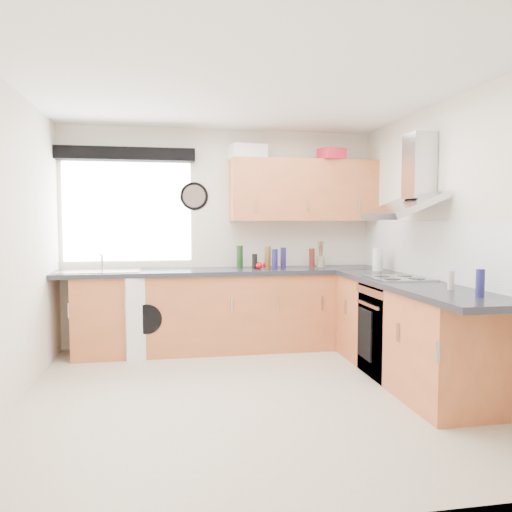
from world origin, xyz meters
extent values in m
plane|color=beige|center=(0.00, 0.00, 0.00)|extent=(3.60, 3.60, 0.00)
cube|color=white|center=(0.00, 0.00, 2.50)|extent=(3.60, 3.60, 0.02)
cube|color=silver|center=(0.00, 1.80, 1.25)|extent=(3.60, 0.02, 2.50)
cube|color=silver|center=(0.00, -1.80, 1.25)|extent=(3.60, 0.02, 2.50)
cube|color=silver|center=(-1.80, 0.00, 1.25)|extent=(0.02, 3.60, 2.50)
cube|color=silver|center=(1.80, 0.00, 1.25)|extent=(0.02, 3.60, 2.50)
cube|color=white|center=(-1.05, 1.79, 1.55)|extent=(1.40, 0.02, 1.10)
cube|color=black|center=(-1.05, 1.70, 2.18)|extent=(1.50, 0.18, 0.14)
cube|color=white|center=(1.79, 0.30, 1.18)|extent=(0.01, 3.00, 0.54)
cube|color=#AA5831|center=(-0.10, 1.51, 0.43)|extent=(3.00, 0.58, 0.86)
cube|color=#AA5831|center=(1.50, 1.50, 0.43)|extent=(0.60, 0.60, 0.86)
cube|color=#AA5831|center=(1.51, 0.15, 0.43)|extent=(0.58, 2.10, 0.86)
cube|color=black|center=(0.00, 1.50, 0.89)|extent=(3.60, 0.62, 0.05)
cube|color=black|center=(1.50, 0.00, 0.89)|extent=(0.62, 2.42, 0.05)
cube|color=black|center=(1.50, 0.30, 0.42)|extent=(0.56, 0.58, 0.85)
cube|color=#AAACB0|center=(1.50, 0.30, 0.92)|extent=(0.52, 0.52, 0.01)
cube|color=#AA5831|center=(0.95, 1.62, 1.80)|extent=(1.70, 0.35, 0.70)
cube|color=white|center=(-0.83, 1.52, 0.43)|extent=(0.73, 0.71, 0.86)
cylinder|color=black|center=(-0.31, 1.78, 1.73)|extent=(0.32, 0.04, 0.32)
cube|color=white|center=(0.30, 1.72, 2.23)|extent=(0.45, 0.36, 0.17)
cube|color=red|center=(1.24, 1.52, 2.21)|extent=(0.32, 0.29, 0.12)
cylinder|color=gray|center=(1.15, 1.59, 0.97)|extent=(0.10, 0.10, 0.12)
cylinder|color=white|center=(1.62, 1.05, 1.03)|extent=(0.13, 0.13, 0.24)
cylinder|color=#1F1853|center=(0.70, 1.58, 1.03)|extent=(0.06, 0.06, 0.23)
cylinder|color=brown|center=(0.50, 1.49, 1.04)|extent=(0.07, 0.07, 0.25)
cylinder|color=#1B1750|center=(0.56, 1.39, 1.02)|extent=(0.07, 0.07, 0.23)
cylinder|color=maroon|center=(1.04, 1.59, 1.02)|extent=(0.07, 0.07, 0.22)
cylinder|color=black|center=(0.35, 1.50, 0.99)|extent=(0.06, 0.06, 0.17)
cylinder|color=#153513|center=(0.20, 1.64, 1.04)|extent=(0.07, 0.07, 0.25)
cylinder|color=navy|center=(1.56, -0.83, 1.01)|extent=(0.06, 0.06, 0.20)
cylinder|color=#BBAD9F|center=(1.57, -0.46, 0.98)|extent=(0.05, 0.05, 0.15)
camera|label=1|loc=(-0.61, -4.00, 1.44)|focal=35.00mm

